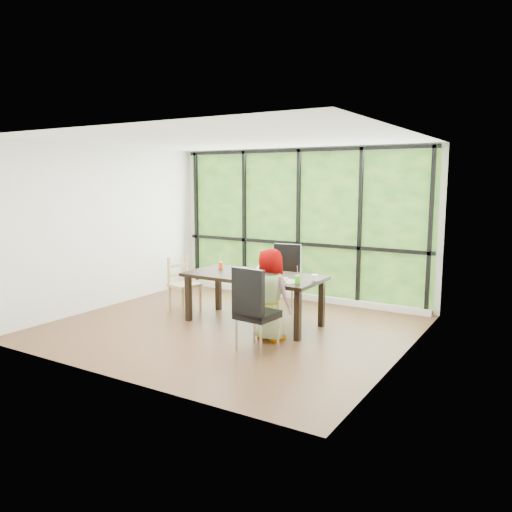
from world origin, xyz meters
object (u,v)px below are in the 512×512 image
(child_toddler, at_px, (273,288))
(green_cup, at_px, (298,280))
(chair_end_beech, at_px, (185,285))
(white_mug, at_px, (315,278))
(tissue_box, at_px, (260,273))
(plate_near, at_px, (282,281))
(chair_window_leather, at_px, (284,278))
(chair_interior_leather, at_px, (257,309))
(orange_cup, at_px, (221,265))
(child_older, at_px, (271,295))
(dining_table, at_px, (254,299))
(plate_far, at_px, (243,270))

(child_toddler, distance_m, green_cup, 1.28)
(chair_end_beech, xyz_separation_m, white_mug, (2.29, 0.05, 0.34))
(tissue_box, bearing_deg, plate_near, -10.97)
(chair_window_leather, distance_m, chair_end_beech, 1.64)
(child_toddler, relative_size, white_mug, 9.64)
(white_mug, bearing_deg, chair_interior_leather, -106.73)
(plate_near, bearing_deg, chair_window_leather, 116.97)
(child_toddler, relative_size, orange_cup, 8.10)
(chair_interior_leather, xyz_separation_m, plate_near, (-0.07, 0.78, 0.22))
(chair_interior_leather, relative_size, tissue_box, 8.19)
(child_older, xyz_separation_m, white_mug, (0.36, 0.59, 0.17))
(white_mug, relative_size, tissue_box, 0.67)
(plate_near, relative_size, green_cup, 1.84)
(orange_cup, distance_m, green_cup, 1.65)
(chair_end_beech, relative_size, tissue_box, 6.83)
(dining_table, relative_size, green_cup, 17.91)
(plate_far, xyz_separation_m, plate_near, (0.91, -0.40, -0.00))
(child_older, distance_m, plate_near, 0.37)
(chair_interior_leather, xyz_separation_m, chair_end_beech, (-1.98, 0.98, -0.09))
(child_toddler, height_order, tissue_box, tissue_box)
(dining_table, height_order, tissue_box, tissue_box)
(chair_interior_leather, xyz_separation_m, child_older, (-0.05, 0.44, 0.08))
(chair_window_leather, height_order, plate_far, chair_window_leather)
(dining_table, height_order, child_toddler, child_toddler)
(chair_window_leather, distance_m, child_older, 1.62)
(child_older, distance_m, plate_far, 1.19)
(chair_end_beech, xyz_separation_m, child_older, (1.92, -0.54, 0.17))
(tissue_box, bearing_deg, chair_end_beech, 175.51)
(orange_cup, bearing_deg, green_cup, -15.73)
(chair_interior_leather, height_order, tissue_box, chair_interior_leather)
(chair_window_leather, distance_m, plate_near, 1.32)
(green_cup, bearing_deg, orange_cup, 164.27)
(child_older, relative_size, white_mug, 14.04)
(chair_end_beech, height_order, green_cup, chair_end_beech)
(plate_far, bearing_deg, chair_interior_leather, -50.37)
(plate_near, distance_m, green_cup, 0.28)
(green_cup, bearing_deg, plate_far, 158.67)
(chair_window_leather, xyz_separation_m, chair_interior_leather, (0.66, -1.94, 0.00))
(tissue_box, bearing_deg, orange_cup, 161.51)
(child_toddler, bearing_deg, orange_cup, -144.75)
(plate_near, bearing_deg, green_cup, -13.41)
(dining_table, relative_size, chair_end_beech, 2.29)
(dining_table, relative_size, chair_interior_leather, 1.91)
(child_older, xyz_separation_m, orange_cup, (-1.33, 0.73, 0.18))
(chair_end_beech, bearing_deg, chair_interior_leather, -103.50)
(dining_table, height_order, child_older, child_older)
(green_cup, height_order, white_mug, green_cup)
(child_toddler, bearing_deg, green_cup, -39.57)
(child_toddler, distance_m, white_mug, 1.17)
(chair_end_beech, relative_size, orange_cup, 8.53)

